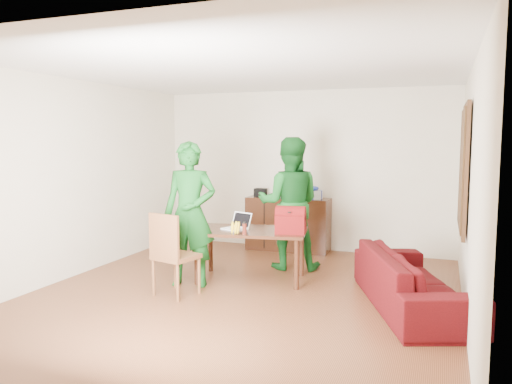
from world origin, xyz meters
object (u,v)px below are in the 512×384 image
at_px(table, 251,236).
at_px(sofa, 412,280).
at_px(laptop, 235,226).
at_px(chair, 175,271).
at_px(person_near, 190,214).
at_px(red_bag, 291,223).
at_px(bottle, 244,228).
at_px(person_far, 289,203).

relative_size(table, sofa, 0.74).
bearing_deg(laptop, chair, -95.61).
bearing_deg(person_near, red_bag, 7.95).
height_order(chair, sofa, chair).
relative_size(red_bag, sofa, 0.18).
bearing_deg(bottle, person_near, -168.06).
height_order(laptop, bottle, laptop).
distance_m(person_far, laptop, 1.02).
bearing_deg(person_far, person_near, 40.32).
height_order(chair, person_near, person_near).
bearing_deg(bottle, laptop, 133.01).
xyz_separation_m(person_near, bottle, (0.69, 0.15, -0.17)).
xyz_separation_m(chair, person_far, (0.92, 1.71, 0.66)).
distance_m(person_near, red_bag, 1.29).
bearing_deg(person_far, sofa, 133.35).
height_order(bottle, sofa, bottle).
height_order(table, chair, chair).
height_order(red_bag, sofa, red_bag).
distance_m(chair, red_bag, 1.56).
bearing_deg(bottle, table, 98.07).
relative_size(table, person_far, 0.83).
distance_m(bottle, sofa, 2.09).
distance_m(person_far, bottle, 1.17).
relative_size(person_far, sofa, 0.89).
height_order(table, person_far, person_far).
relative_size(bottle, sofa, 0.07).
xyz_separation_m(person_far, red_bag, (0.28, -0.85, -0.13)).
relative_size(table, laptop, 4.27).
height_order(chair, bottle, chair).
distance_m(red_bag, sofa, 1.64).
bearing_deg(red_bag, sofa, -20.19).
bearing_deg(sofa, laptop, 60.66).
bearing_deg(chair, red_bag, 49.79).
relative_size(person_near, bottle, 11.65).
height_order(person_near, red_bag, person_near).
bearing_deg(table, red_bag, -16.51).
distance_m(chair, laptop, 1.05).
height_order(person_near, sofa, person_near).
relative_size(laptop, bottle, 2.32).
height_order(laptop, red_bag, red_bag).
bearing_deg(laptop, person_far, 79.99).
relative_size(table, bottle, 9.89).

